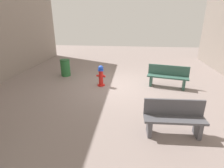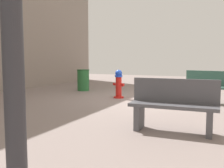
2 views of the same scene
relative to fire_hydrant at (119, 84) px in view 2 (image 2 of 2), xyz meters
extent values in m
plane|color=gray|center=(-0.74, -0.02, -0.47)|extent=(23.40, 23.40, 0.00)
cylinder|color=red|center=(0.00, 0.01, -0.45)|extent=(0.34, 0.34, 0.05)
cylinder|color=red|center=(0.00, 0.01, -0.10)|extent=(0.20, 0.20, 0.66)
cylinder|color=blue|center=(0.00, 0.01, 0.26)|extent=(0.25, 0.25, 0.06)
sphere|color=blue|center=(0.00, 0.01, 0.35)|extent=(0.23, 0.23, 0.23)
cylinder|color=red|center=(0.14, -0.03, -0.02)|extent=(0.15, 0.12, 0.09)
cylinder|color=red|center=(-0.14, 0.04, -0.02)|extent=(0.15, 0.12, 0.09)
cylinder|color=red|center=(-0.03, -0.15, -0.06)|extent=(0.14, 0.16, 0.12)
cube|color=#33594C|center=(-2.25, -0.29, -0.25)|extent=(0.19, 0.41, 0.45)
cube|color=#33594C|center=(-2.93, -0.14, 0.01)|extent=(1.79, 0.81, 0.06)
cube|color=#33594C|center=(-2.97, -0.32, 0.26)|extent=(1.71, 0.44, 0.44)
cube|color=#4C4C51|center=(-3.10, 3.34, -0.25)|extent=(0.11, 0.40, 0.45)
cube|color=#4C4C51|center=(-1.87, 3.38, -0.25)|extent=(0.11, 0.40, 0.45)
cube|color=#4C4C51|center=(-2.48, 3.36, 0.01)|extent=(1.57, 0.50, 0.06)
cube|color=#4C4C51|center=(-2.48, 3.17, 0.26)|extent=(1.55, 0.12, 0.44)
cylinder|color=#266633|center=(2.11, -1.22, -0.06)|extent=(0.48, 0.48, 0.83)
cylinder|color=#1E5128|center=(2.11, -1.22, 0.38)|extent=(0.51, 0.51, 0.04)
camera|label=1|loc=(-1.33, 7.41, 2.45)|focal=28.34mm
camera|label=2|loc=(-3.40, 7.95, 0.84)|focal=41.76mm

